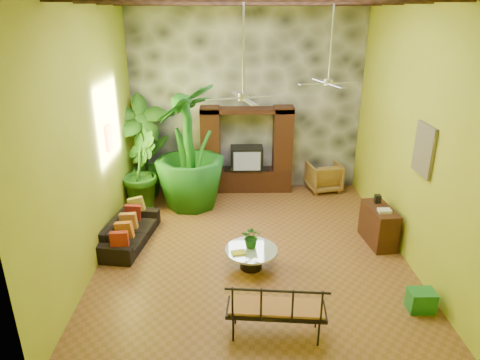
{
  "coord_description": "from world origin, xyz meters",
  "views": [
    {
      "loc": [
        -0.42,
        -7.67,
        4.55
      ],
      "look_at": [
        -0.24,
        0.2,
        1.44
      ],
      "focal_mm": 32.0,
      "sensor_mm": 36.0,
      "label": 1
    }
  ],
  "objects_px": {
    "tall_plant_a": "(143,147)",
    "iron_bench": "(277,308)",
    "ceiling_fan_back": "(329,72)",
    "tall_plant_c": "(189,147)",
    "wicker_armchair": "(323,176)",
    "coffee_table": "(251,256)",
    "tall_plant_b": "(139,170)",
    "green_bin": "(421,301)",
    "ceiling_fan_front": "(243,85)",
    "sofa": "(130,231)",
    "entertainment_center": "(247,156)",
    "side_console": "(379,225)"
  },
  "relations": [
    {
      "from": "tall_plant_a",
      "to": "iron_bench",
      "type": "bearing_deg",
      "value": -61.91
    },
    {
      "from": "ceiling_fan_back",
      "to": "tall_plant_c",
      "type": "relative_size",
      "value": 0.61
    },
    {
      "from": "ceiling_fan_back",
      "to": "tall_plant_a",
      "type": "relative_size",
      "value": 0.7
    },
    {
      "from": "ceiling_fan_back",
      "to": "tall_plant_a",
      "type": "bearing_deg",
      "value": 159.37
    },
    {
      "from": "tall_plant_a",
      "to": "tall_plant_c",
      "type": "bearing_deg",
      "value": -27.24
    },
    {
      "from": "wicker_armchair",
      "to": "coffee_table",
      "type": "xyz_separation_m",
      "value": [
        -2.14,
        -3.8,
        -0.13
      ]
    },
    {
      "from": "tall_plant_b",
      "to": "coffee_table",
      "type": "height_order",
      "value": "tall_plant_b"
    },
    {
      "from": "green_bin",
      "to": "ceiling_fan_front",
      "type": "bearing_deg",
      "value": 150.64
    },
    {
      "from": "iron_bench",
      "to": "ceiling_fan_back",
      "type": "bearing_deg",
      "value": 75.58
    },
    {
      "from": "sofa",
      "to": "coffee_table",
      "type": "height_order",
      "value": "sofa"
    },
    {
      "from": "wicker_armchair",
      "to": "ceiling_fan_back",
      "type": "bearing_deg",
      "value": 64.84
    },
    {
      "from": "entertainment_center",
      "to": "coffee_table",
      "type": "bearing_deg",
      "value": -90.8
    },
    {
      "from": "ceiling_fan_front",
      "to": "tall_plant_c",
      "type": "distance_m",
      "value": 3.4
    },
    {
      "from": "tall_plant_a",
      "to": "coffee_table",
      "type": "distance_m",
      "value": 4.49
    },
    {
      "from": "tall_plant_b",
      "to": "iron_bench",
      "type": "distance_m",
      "value": 5.54
    },
    {
      "from": "ceiling_fan_back",
      "to": "tall_plant_c",
      "type": "xyz_separation_m",
      "value": [
        -3.01,
        0.96,
        -1.88
      ]
    },
    {
      "from": "tall_plant_c",
      "to": "coffee_table",
      "type": "xyz_separation_m",
      "value": [
        1.36,
        -2.86,
        -1.27
      ]
    },
    {
      "from": "tall_plant_c",
      "to": "green_bin",
      "type": "xyz_separation_m",
      "value": [
        4.06,
        -4.17,
        -1.34
      ]
    },
    {
      "from": "sofa",
      "to": "tall_plant_a",
      "type": "xyz_separation_m",
      "value": [
        -0.09,
        2.47,
        1.06
      ]
    },
    {
      "from": "ceiling_fan_front",
      "to": "tall_plant_a",
      "type": "height_order",
      "value": "ceiling_fan_front"
    },
    {
      "from": "sofa",
      "to": "side_console",
      "type": "relative_size",
      "value": 1.87
    },
    {
      "from": "coffee_table",
      "to": "iron_bench",
      "type": "distance_m",
      "value": 1.94
    },
    {
      "from": "side_console",
      "to": "entertainment_center",
      "type": "bearing_deg",
      "value": 126.21
    },
    {
      "from": "entertainment_center",
      "to": "sofa",
      "type": "distance_m",
      "value": 3.86
    },
    {
      "from": "entertainment_center",
      "to": "iron_bench",
      "type": "bearing_deg",
      "value": -87.73
    },
    {
      "from": "ceiling_fan_front",
      "to": "tall_plant_c",
      "type": "relative_size",
      "value": 0.61
    },
    {
      "from": "wicker_armchair",
      "to": "side_console",
      "type": "height_order",
      "value": "side_console"
    },
    {
      "from": "iron_bench",
      "to": "wicker_armchair",
      "type": "bearing_deg",
      "value": 77.35
    },
    {
      "from": "ceiling_fan_front",
      "to": "side_console",
      "type": "height_order",
      "value": "ceiling_fan_front"
    },
    {
      "from": "wicker_armchair",
      "to": "coffee_table",
      "type": "relative_size",
      "value": 0.86
    },
    {
      "from": "tall_plant_a",
      "to": "green_bin",
      "type": "distance_m",
      "value": 7.24
    },
    {
      "from": "iron_bench",
      "to": "green_bin",
      "type": "height_order",
      "value": "iron_bench"
    },
    {
      "from": "entertainment_center",
      "to": "tall_plant_b",
      "type": "relative_size",
      "value": 1.26
    },
    {
      "from": "ceiling_fan_back",
      "to": "wicker_armchair",
      "type": "distance_m",
      "value": 3.6
    },
    {
      "from": "entertainment_center",
      "to": "coffee_table",
      "type": "height_order",
      "value": "entertainment_center"
    },
    {
      "from": "tall_plant_c",
      "to": "green_bin",
      "type": "distance_m",
      "value": 5.97
    },
    {
      "from": "side_console",
      "to": "green_bin",
      "type": "relative_size",
      "value": 2.44
    },
    {
      "from": "ceiling_fan_back",
      "to": "tall_plant_c",
      "type": "bearing_deg",
      "value": 162.28
    },
    {
      "from": "tall_plant_c",
      "to": "side_console",
      "type": "bearing_deg",
      "value": -25.82
    },
    {
      "from": "ceiling_fan_front",
      "to": "tall_plant_c",
      "type": "bearing_deg",
      "value": 115.29
    },
    {
      "from": "entertainment_center",
      "to": "green_bin",
      "type": "height_order",
      "value": "entertainment_center"
    },
    {
      "from": "wicker_armchair",
      "to": "coffee_table",
      "type": "distance_m",
      "value": 4.36
    },
    {
      "from": "entertainment_center",
      "to": "iron_bench",
      "type": "xyz_separation_m",
      "value": [
        0.23,
        -5.73,
        -0.42
      ]
    },
    {
      "from": "wicker_armchair",
      "to": "side_console",
      "type": "bearing_deg",
      "value": 90.22
    },
    {
      "from": "tall_plant_b",
      "to": "tall_plant_c",
      "type": "xyz_separation_m",
      "value": [
        1.24,
        0.03,
        0.57
      ]
    },
    {
      "from": "ceiling_fan_back",
      "to": "coffee_table",
      "type": "relative_size",
      "value": 1.87
    },
    {
      "from": "sofa",
      "to": "tall_plant_c",
      "type": "distance_m",
      "value": 2.5
    },
    {
      "from": "side_console",
      "to": "tall_plant_b",
      "type": "bearing_deg",
      "value": 154.14
    },
    {
      "from": "side_console",
      "to": "tall_plant_a",
      "type": "bearing_deg",
      "value": 148.01
    },
    {
      "from": "ceiling_fan_back",
      "to": "tall_plant_b",
      "type": "bearing_deg",
      "value": 167.67
    }
  ]
}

